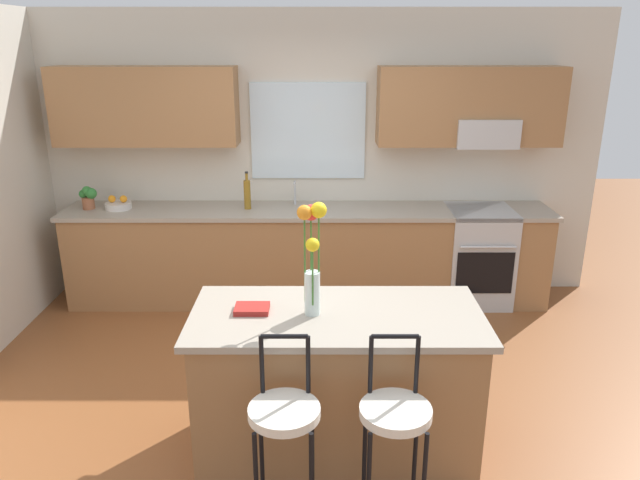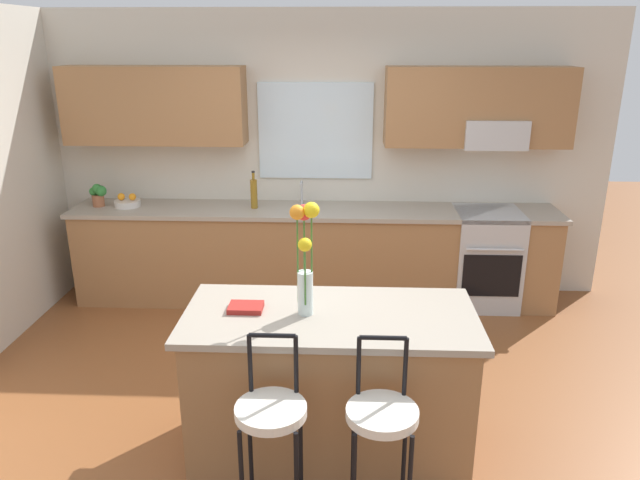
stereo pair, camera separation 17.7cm
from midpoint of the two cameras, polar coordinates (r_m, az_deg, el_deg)
ground_plane at (r=4.41m, az=-0.56°, el=-14.76°), size 14.00×14.00×0.00m
back_wall_assembly at (r=5.73m, az=0.78°, el=9.43°), size 5.60×0.50×2.70m
counter_run at (r=5.72m, az=0.32°, el=-1.37°), size 4.56×0.64×0.92m
sink_faucet at (r=5.69m, az=-0.88°, el=4.78°), size 0.02×0.13×0.23m
oven_range at (r=5.87m, az=16.34°, el=-1.69°), size 0.60×0.64×0.92m
kitchen_island at (r=3.69m, az=2.34°, el=-13.47°), size 1.71×0.81×0.92m
bar_stool_near at (r=3.10m, az=-3.00°, el=-16.72°), size 0.36×0.36×1.04m
bar_stool_middle at (r=3.10m, az=7.64°, el=-16.86°), size 0.36×0.36×1.04m
flower_vase at (r=3.33m, az=0.07°, el=-1.28°), size 0.16×0.17×0.67m
cookbook at (r=3.53m, az=-5.69°, el=-6.46°), size 0.20×0.15×0.03m
fruit_bowl_oranges at (r=5.91m, az=-17.16°, el=3.46°), size 0.24×0.24×0.13m
bottle_olive_oil at (r=5.59m, az=-5.45°, el=4.50°), size 0.06×0.06×0.35m
potted_plant_small at (r=5.98m, az=-19.69°, el=4.17°), size 0.17×0.12×0.22m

